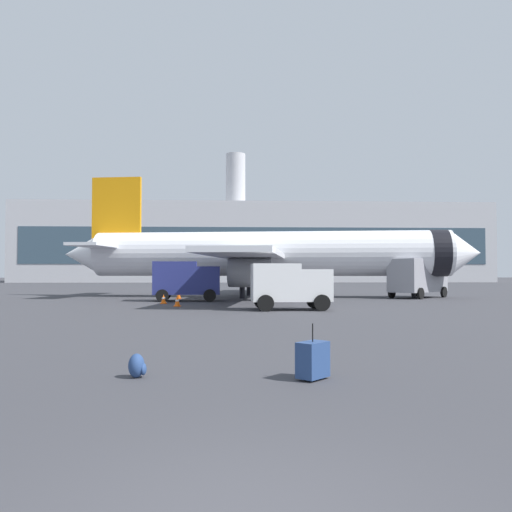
{
  "coord_description": "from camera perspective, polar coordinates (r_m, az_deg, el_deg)",
  "views": [
    {
      "loc": [
        -0.08,
        -4.37,
        2.11
      ],
      "look_at": [
        1.24,
        23.64,
        3.0
      ],
      "focal_mm": 36.12,
      "sensor_mm": 36.0,
      "label": 1
    }
  ],
  "objects": [
    {
      "name": "safety_cone_near",
      "position": [
        32.24,
        -8.71,
        -4.99
      ],
      "size": [
        0.44,
        0.44,
        0.63
      ],
      "color": "#F2590C",
      "rests_on": "ground"
    },
    {
      "name": "rolling_suitcase",
      "position": [
        10.41,
        6.3,
        -11.33
      ],
      "size": [
        0.73,
        0.74,
        1.1
      ],
      "color": "navy",
      "rests_on": "ground"
    },
    {
      "name": "safety_cone_far",
      "position": [
        41.57,
        -8.57,
        -4.22
      ],
      "size": [
        0.44,
        0.44,
        0.72
      ],
      "color": "#F2590C",
      "rests_on": "ground"
    },
    {
      "name": "safety_cone_mid",
      "position": [
        35.26,
        -10.2,
        -4.71
      ],
      "size": [
        0.44,
        0.44,
        0.64
      ],
      "color": "#F2590C",
      "rests_on": "ground"
    },
    {
      "name": "airplane_at_gate",
      "position": [
        43.93,
        1.15,
        0.2
      ],
      "size": [
        35.73,
        32.36,
        10.5
      ],
      "color": "white",
      "rests_on": "ground"
    },
    {
      "name": "terminal_building",
      "position": [
        116.17,
        -0.19,
        1.37
      ],
      "size": [
        101.52,
        20.56,
        28.91
      ],
      "color": "#B2B2B7",
      "rests_on": "ground"
    },
    {
      "name": "service_truck",
      "position": [
        38.17,
        -7.78,
        -2.56
      ],
      "size": [
        4.9,
        2.71,
        2.9
      ],
      "color": "navy",
      "rests_on": "ground"
    },
    {
      "name": "fuel_truck",
      "position": [
        44.71,
        17.46,
        -2.17
      ],
      "size": [
        6.02,
        5.85,
        3.2
      ],
      "color": "gray",
      "rests_on": "ground"
    },
    {
      "name": "cargo_van",
      "position": [
        28.95,
        3.75,
        -3.12
      ],
      "size": [
        4.48,
        2.48,
        2.6
      ],
      "color": "white",
      "rests_on": "ground"
    },
    {
      "name": "traveller_backpack",
      "position": [
        10.81,
        -13.02,
        -11.79
      ],
      "size": [
        0.36,
        0.4,
        0.48
      ],
      "color": "navy",
      "rests_on": "ground"
    }
  ]
}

